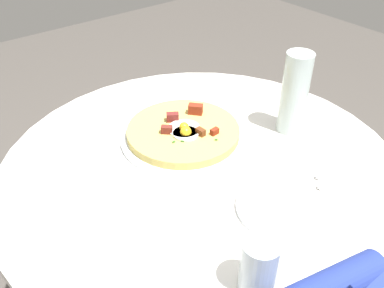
% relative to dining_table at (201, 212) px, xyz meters
% --- Properties ---
extents(dining_table, '(1.01, 1.01, 0.73)m').
position_rel_dining_table_xyz_m(dining_table, '(0.00, 0.00, 0.00)').
color(dining_table, silver).
rests_on(dining_table, ground_plane).
extents(pizza_plate, '(0.34, 0.34, 0.01)m').
position_rel_dining_table_xyz_m(pizza_plate, '(0.11, -0.03, 0.18)').
color(pizza_plate, white).
rests_on(pizza_plate, dining_table).
extents(breakfast_pizza, '(0.30, 0.30, 0.05)m').
position_rel_dining_table_xyz_m(breakfast_pizza, '(0.11, -0.03, 0.20)').
color(breakfast_pizza, tan).
rests_on(breakfast_pizza, pizza_plate).
extents(bread_plate, '(0.19, 0.19, 0.01)m').
position_rel_dining_table_xyz_m(bread_plate, '(-0.23, -0.03, 0.18)').
color(bread_plate, white).
rests_on(bread_plate, dining_table).
extents(napkin, '(0.22, 0.22, 0.00)m').
position_rel_dining_table_xyz_m(napkin, '(-0.29, -0.23, 0.17)').
color(napkin, white).
rests_on(napkin, dining_table).
extents(fork, '(0.14, 0.14, 0.00)m').
position_rel_dining_table_xyz_m(fork, '(-0.28, -0.24, 0.18)').
color(fork, silver).
rests_on(fork, napkin).
extents(knife, '(0.14, 0.14, 0.00)m').
position_rel_dining_table_xyz_m(knife, '(-0.30, -0.21, 0.18)').
color(knife, silver).
rests_on(knife, napkin).
extents(water_glass, '(0.07, 0.07, 0.12)m').
position_rel_dining_table_xyz_m(water_glass, '(-0.34, 0.15, 0.23)').
color(water_glass, silver).
rests_on(water_glass, dining_table).
extents(water_bottle, '(0.07, 0.07, 0.23)m').
position_rel_dining_table_xyz_m(water_bottle, '(-0.03, -0.29, 0.29)').
color(water_bottle, silver).
rests_on(water_bottle, dining_table).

